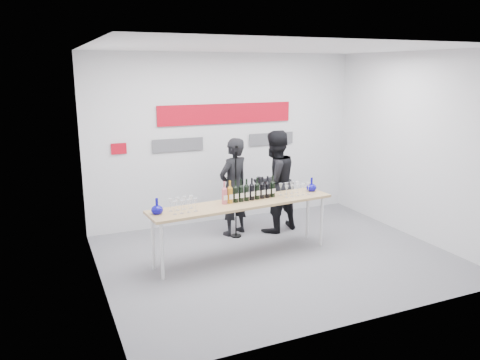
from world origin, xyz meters
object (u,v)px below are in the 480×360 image
object	(u,v)px
presenter_left	(234,187)
presenter_right	(274,182)
mic_stand	(236,210)
tasting_table	(243,207)

from	to	relation	value
presenter_left	presenter_right	size ratio (longest dim) A/B	0.94
presenter_right	mic_stand	bearing A→B (deg)	-12.78
tasting_table	mic_stand	xyz separation A→B (m)	(0.24, 0.82, -0.31)
presenter_left	mic_stand	distance (m)	0.38
tasting_table	presenter_right	bearing A→B (deg)	36.79
tasting_table	mic_stand	distance (m)	0.91
presenter_left	tasting_table	bearing A→B (deg)	52.13
tasting_table	mic_stand	bearing A→B (deg)	68.95
presenter_left	presenter_right	bearing A→B (deg)	147.65
presenter_left	mic_stand	bearing A→B (deg)	60.14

